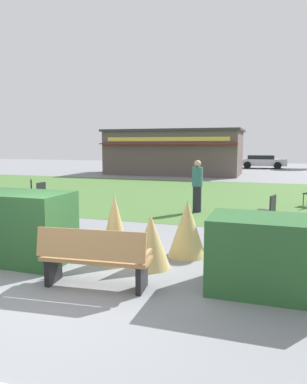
% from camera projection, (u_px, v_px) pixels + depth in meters
% --- Properties ---
extents(ground_plane, '(80.00, 80.00, 0.00)m').
position_uv_depth(ground_plane, '(56.00, 293.00, 5.34)').
color(ground_plane, slate).
extents(lawn_patch, '(36.00, 12.00, 0.01)m').
position_uv_depth(lawn_patch, '(198.00, 195.00, 15.62)').
color(lawn_patch, '#446B33').
rests_on(lawn_patch, ground_plane).
extents(park_bench, '(1.74, 0.68, 0.95)m').
position_uv_depth(park_bench, '(94.00, 258.00, 5.45)').
color(park_bench, '#9E7547').
rests_on(park_bench, ground_plane).
extents(hedge_left, '(2.50, 1.10, 1.31)m').
position_uv_depth(hedge_left, '(7.00, 226.00, 6.83)').
color(hedge_left, '#28562B').
rests_on(hedge_left, ground_plane).
extents(hedge_right, '(1.81, 1.10, 1.13)m').
position_uv_depth(hedge_right, '(270.00, 255.00, 5.33)').
color(hedge_right, '#28562B').
rests_on(hedge_right, ground_plane).
extents(ornamental_grass_behind_left, '(0.70, 0.70, 0.95)m').
position_uv_depth(ornamental_grass_behind_left, '(151.00, 241.00, 6.38)').
color(ornamental_grass_behind_left, tan).
rests_on(ornamental_grass_behind_left, ground_plane).
extents(ornamental_grass_behind_right, '(0.62, 0.62, 1.31)m').
position_uv_depth(ornamental_grass_behind_right, '(115.00, 229.00, 6.59)').
color(ornamental_grass_behind_right, tan).
rests_on(ornamental_grass_behind_right, ground_plane).
extents(ornamental_grass_behind_center, '(0.75, 0.75, 1.11)m').
position_uv_depth(ornamental_grass_behind_center, '(187.00, 228.00, 7.03)').
color(ornamental_grass_behind_center, tan).
rests_on(ornamental_grass_behind_center, ground_plane).
extents(food_kiosk, '(9.89, 5.14, 3.26)m').
position_uv_depth(food_kiosk, '(174.00, 152.00, 26.61)').
color(food_kiosk, '#594C47').
rests_on(food_kiosk, ground_plane).
extents(cafe_chair_west, '(0.55, 0.55, 0.89)m').
position_uv_depth(cafe_chair_west, '(268.00, 209.00, 9.32)').
color(cafe_chair_west, black).
rests_on(cafe_chair_west, ground_plane).
extents(cafe_chair_center, '(0.62, 0.62, 0.89)m').
position_uv_depth(cafe_chair_center, '(28.00, 189.00, 13.43)').
color(cafe_chair_center, black).
rests_on(cafe_chair_center, ground_plane).
extents(cafe_chair_north, '(0.47, 0.47, 0.89)m').
position_uv_depth(cafe_chair_north, '(39.00, 193.00, 12.42)').
color(cafe_chair_north, black).
rests_on(cafe_chair_north, ground_plane).
extents(person_strolling, '(0.34, 0.34, 1.69)m').
position_uv_depth(person_strolling, '(197.00, 186.00, 11.56)').
color(person_strolling, '#23232D').
rests_on(person_strolling, ground_plane).
extents(parked_car_west_slot, '(4.31, 2.26, 1.20)m').
position_uv_depth(parked_car_west_slot, '(207.00, 160.00, 34.48)').
color(parked_car_west_slot, silver).
rests_on(parked_car_west_slot, ground_plane).
extents(parked_car_center_slot, '(4.30, 2.24, 1.20)m').
position_uv_depth(parked_car_center_slot, '(262.00, 161.00, 32.92)').
color(parked_car_center_slot, '#B7BABF').
rests_on(parked_car_center_slot, ground_plane).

